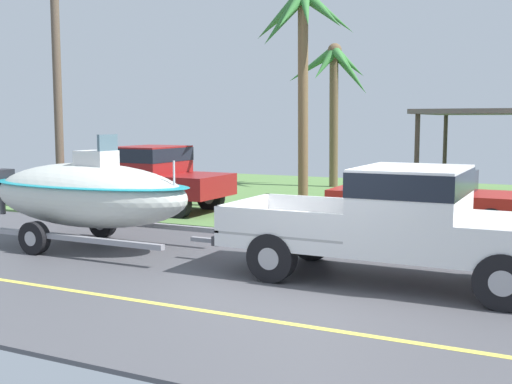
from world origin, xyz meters
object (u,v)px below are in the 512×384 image
(pickup_truck_towing, at_px, (409,219))
(parked_sedan_near, at_px, (425,199))
(parked_pickup_background, at_px, (150,176))
(boat_on_trailer, at_px, (88,194))
(palm_tree_far_left, at_px, (300,32))
(palm_tree_near_left, at_px, (334,78))
(utility_pole, at_px, (57,71))

(pickup_truck_towing, bearing_deg, parked_sedan_near, 99.00)
(pickup_truck_towing, distance_m, parked_pickup_background, 9.73)
(parked_pickup_background, bearing_deg, boat_on_trailer, -68.56)
(boat_on_trailer, xyz_separation_m, palm_tree_far_left, (1.93, 6.67, 3.94))
(palm_tree_far_left, bearing_deg, palm_tree_near_left, 100.96)
(boat_on_trailer, height_order, palm_tree_near_left, palm_tree_near_left)
(pickup_truck_towing, height_order, palm_tree_near_left, palm_tree_near_left)
(boat_on_trailer, xyz_separation_m, utility_pole, (-4.40, 3.90, 2.90))
(parked_pickup_background, height_order, parked_sedan_near, parked_pickup_background)
(parked_pickup_background, bearing_deg, utility_pole, -160.60)
(palm_tree_near_left, height_order, palm_tree_far_left, palm_tree_far_left)
(palm_tree_near_left, relative_size, palm_tree_far_left, 0.87)
(palm_tree_near_left, bearing_deg, utility_pole, -118.81)
(pickup_truck_towing, distance_m, parked_sedan_near, 5.82)
(palm_tree_near_left, bearing_deg, parked_pickup_background, -107.04)
(parked_pickup_background, xyz_separation_m, palm_tree_near_left, (2.56, 8.35, 3.16))
(parked_sedan_near, xyz_separation_m, utility_pole, (-10.08, -1.83, 3.32))
(pickup_truck_towing, relative_size, parked_sedan_near, 1.19)
(boat_on_trailer, relative_size, palm_tree_near_left, 1.09)
(boat_on_trailer, distance_m, palm_tree_far_left, 7.98)
(pickup_truck_towing, distance_m, palm_tree_near_left, 14.75)
(palm_tree_far_left, xyz_separation_m, utility_pole, (-6.34, -2.77, -1.04))
(parked_pickup_background, height_order, utility_pole, utility_pole)
(parked_sedan_near, height_order, palm_tree_far_left, palm_tree_far_left)
(parked_pickup_background, height_order, palm_tree_near_left, palm_tree_near_left)
(pickup_truck_towing, relative_size, boat_on_trailer, 0.92)
(parked_pickup_background, relative_size, palm_tree_far_left, 0.86)
(boat_on_trailer, distance_m, parked_sedan_near, 8.08)
(parked_sedan_near, xyz_separation_m, palm_tree_far_left, (-3.74, 0.94, 4.36))
(palm_tree_far_left, relative_size, utility_pole, 0.82)
(pickup_truck_towing, xyz_separation_m, parked_sedan_near, (-0.91, 5.74, -0.36))
(parked_sedan_near, bearing_deg, parked_pickup_background, -172.87)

